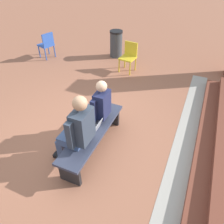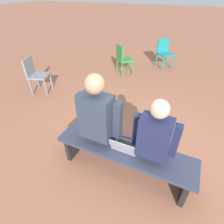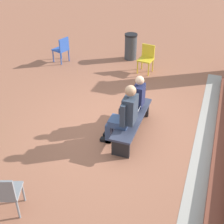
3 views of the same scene
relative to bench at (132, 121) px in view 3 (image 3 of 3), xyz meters
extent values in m
plane|color=#9E6047|center=(-0.13, -0.28, -0.35)|extent=(60.00, 60.00, 0.00)
cube|color=#A8A399|center=(0.00, 1.56, -0.35)|extent=(7.44, 0.40, 0.01)
cube|color=#33384C|center=(0.00, 0.00, 0.07)|extent=(1.80, 0.44, 0.05)
cube|color=black|center=(-0.80, 0.00, -0.15)|extent=(0.06, 0.37, 0.40)
cube|color=black|center=(0.80, 0.00, -0.15)|extent=(0.06, 0.37, 0.40)
cube|color=#383842|center=(-0.34, -0.16, 0.15)|extent=(0.30, 0.35, 0.12)
cube|color=#383842|center=(-0.42, -0.33, -0.13)|extent=(0.10, 0.11, 0.45)
cube|color=black|center=(-0.42, -0.39, -0.32)|extent=(0.10, 0.21, 0.06)
cube|color=#383842|center=(-0.27, -0.33, -0.13)|extent=(0.10, 0.11, 0.45)
cube|color=black|center=(-0.27, -0.39, -0.32)|extent=(0.10, 0.21, 0.06)
cube|color=#1E2347|center=(-0.34, 0.04, 0.46)|extent=(0.34, 0.21, 0.50)
cube|color=maroon|center=(-0.34, -0.07, 0.42)|extent=(0.04, 0.01, 0.30)
cube|color=#1E2347|center=(-0.56, -0.02, 0.44)|extent=(0.08, 0.09, 0.42)
cube|color=#1E2347|center=(-0.13, -0.02, 0.44)|extent=(0.08, 0.09, 0.42)
sphere|color=#DBAD89|center=(-0.34, 0.04, 0.83)|extent=(0.19, 0.19, 0.19)
cube|color=#384C75|center=(0.36, -0.18, 0.16)|extent=(0.35, 0.41, 0.14)
cube|color=#384C75|center=(0.27, -0.39, -0.13)|extent=(0.11, 0.12, 0.45)
cube|color=black|center=(0.27, -0.45, -0.32)|extent=(0.11, 0.25, 0.07)
cube|color=#384C75|center=(0.45, -0.39, -0.13)|extent=(0.11, 0.12, 0.45)
cube|color=black|center=(0.45, -0.45, -0.32)|extent=(0.11, 0.25, 0.07)
cube|color=#2D3847|center=(0.36, 0.04, 0.51)|extent=(0.39, 0.25, 0.57)
cube|color=#2D3847|center=(0.11, -0.03, 0.49)|extent=(0.09, 0.10, 0.49)
cube|color=#2D3847|center=(0.60, -0.03, 0.49)|extent=(0.09, 0.10, 0.49)
sphere|color=tan|center=(0.36, 0.04, 0.94)|extent=(0.22, 0.22, 0.22)
cube|color=#9EA0A5|center=(-0.01, -0.04, 0.11)|extent=(0.32, 0.22, 0.02)
cube|color=#2D2D33|center=(-0.01, -0.05, 0.12)|extent=(0.29, 0.15, 0.00)
cube|color=#9EA0A5|center=(-0.01, 0.10, 0.21)|extent=(0.32, 0.07, 0.19)
cube|color=#33519E|center=(-0.01, 0.09, 0.21)|extent=(0.28, 0.06, 0.17)
cube|color=#2D56B7|center=(-3.07, -3.34, 0.07)|extent=(0.53, 0.53, 0.04)
cube|color=#2D56B7|center=(-3.01, -3.16, 0.29)|extent=(0.39, 0.16, 0.40)
cylinder|color=#2D56B7|center=(-3.30, -3.46, -0.15)|extent=(0.04, 0.04, 0.40)
cylinder|color=#2D56B7|center=(-2.96, -3.57, -0.15)|extent=(0.04, 0.04, 0.40)
cylinder|color=#2D56B7|center=(-3.19, -3.12, -0.15)|extent=(0.04, 0.04, 0.40)
cylinder|color=#2D56B7|center=(-2.85, -3.23, -0.15)|extent=(0.04, 0.04, 0.40)
cube|color=gold|center=(-3.19, -0.51, 0.07)|extent=(0.47, 0.47, 0.04)
cube|color=gold|center=(-3.38, -0.49, 0.29)|extent=(0.09, 0.40, 0.40)
cylinder|color=gold|center=(-3.04, -0.72, -0.15)|extent=(0.04, 0.04, 0.40)
cylinder|color=gold|center=(-2.99, -0.36, -0.15)|extent=(0.04, 0.04, 0.40)
cylinder|color=gold|center=(-3.39, -0.67, -0.15)|extent=(0.04, 0.04, 0.40)
cylinder|color=gold|center=(-3.35, -0.31, -0.15)|extent=(0.04, 0.04, 0.40)
cube|color=gray|center=(2.70, -1.30, 0.07)|extent=(0.54, 0.54, 0.04)
cube|color=gray|center=(2.88, -1.24, 0.29)|extent=(0.17, 0.39, 0.40)
cylinder|color=gray|center=(2.47, -1.19, -0.15)|extent=(0.04, 0.04, 0.40)
cylinder|color=gray|center=(2.59, -1.53, -0.15)|extent=(0.04, 0.04, 0.40)
cylinder|color=gray|center=(2.81, -1.07, -0.15)|extent=(0.04, 0.04, 0.40)
cylinder|color=#383D42|center=(-4.06, -1.25, 0.05)|extent=(0.40, 0.40, 0.80)
cylinder|color=black|center=(-4.06, -1.25, 0.48)|extent=(0.42, 0.42, 0.06)
camera|label=1|loc=(2.47, 1.46, 2.75)|focal=35.00mm
camera|label=2|loc=(-0.51, 1.46, 1.77)|focal=28.00mm
camera|label=3|loc=(5.46, 1.46, 3.86)|focal=50.00mm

